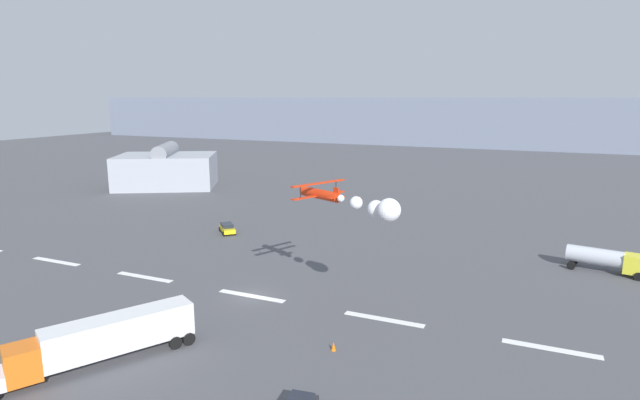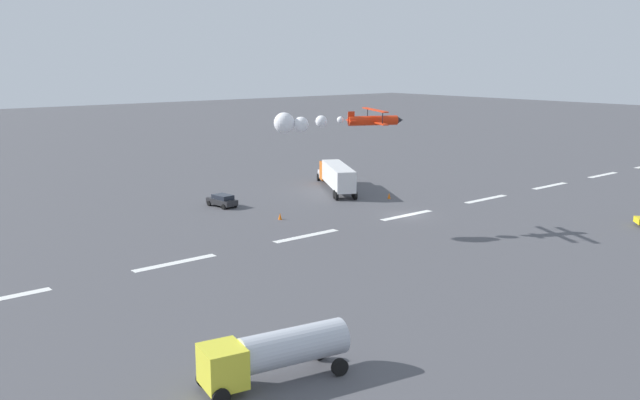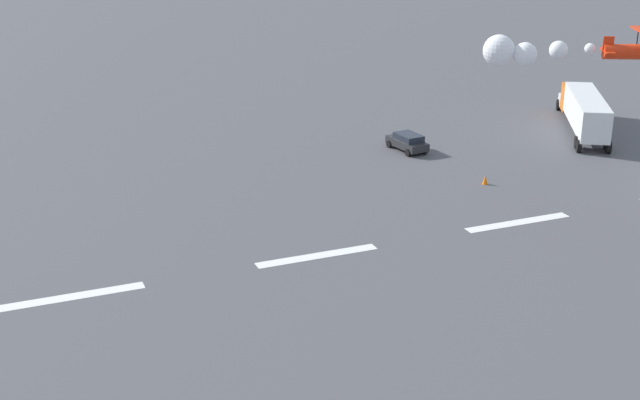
# 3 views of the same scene
# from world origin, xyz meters

# --- Properties ---
(runway_stripe_5) EXTENTS (8.00, 0.90, 0.01)m
(runway_stripe_5) POSITION_xyz_m (14.91, 0.00, 0.01)
(runway_stripe_5) COLOR white
(runway_stripe_5) RESTS_ON ground
(runway_stripe_6) EXTENTS (8.00, 0.90, 0.01)m
(runway_stripe_6) POSITION_xyz_m (29.82, 0.00, 0.01)
(runway_stripe_6) COLOR white
(runway_stripe_6) RESTS_ON ground
(runway_stripe_7) EXTENTS (8.00, 0.90, 0.01)m
(runway_stripe_7) POSITION_xyz_m (44.73, 0.00, 0.01)
(runway_stripe_7) COLOR white
(runway_stripe_7) RESTS_ON ground
(stunt_biplane_red) EXTENTS (12.70, 8.59, 2.26)m
(stunt_biplane_red) POSITION_xyz_m (12.49, -0.82, 11.53)
(stunt_biplane_red) COLOR red
(semi_truck_orange) EXTENTS (10.32, 15.07, 3.70)m
(semi_truck_orange) POSITION_xyz_m (-3.73, -17.01, 2.14)
(semi_truck_orange) COLOR silver
(semi_truck_orange) RESTS_ON ground
(followme_car_yellow) EXTENTS (2.43, 4.36, 1.52)m
(followme_car_yellow) POSITION_xyz_m (14.19, -17.80, 0.81)
(followme_car_yellow) COLOR #262628
(followme_car_yellow) RESTS_ON ground
(traffic_cone_far) EXTENTS (0.44, 0.44, 0.75)m
(traffic_cone_far) POSITION_xyz_m (12.70, -7.69, 0.38)
(traffic_cone_far) COLOR orange
(traffic_cone_far) RESTS_ON ground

